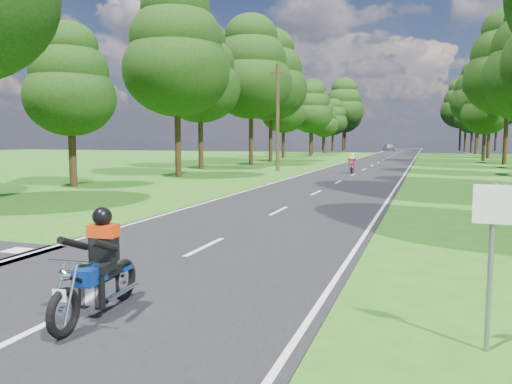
% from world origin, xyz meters
% --- Properties ---
extents(ground, '(160.00, 160.00, 0.00)m').
position_xyz_m(ground, '(0.00, 0.00, 0.00)').
color(ground, '#275C15').
rests_on(ground, ground).
extents(main_road, '(7.00, 140.00, 0.02)m').
position_xyz_m(main_road, '(0.00, 50.00, 0.01)').
color(main_road, black).
rests_on(main_road, ground).
extents(road_markings, '(7.40, 140.00, 0.01)m').
position_xyz_m(road_markings, '(-0.14, 48.13, 0.02)').
color(road_markings, silver).
rests_on(road_markings, main_road).
extents(treeline, '(40.00, 115.35, 14.78)m').
position_xyz_m(treeline, '(1.43, 60.06, 8.25)').
color(treeline, black).
rests_on(treeline, ground).
extents(telegraph_pole, '(1.20, 0.26, 8.00)m').
position_xyz_m(telegraph_pole, '(-6.00, 28.00, 4.07)').
color(telegraph_pole, '#382616').
rests_on(telegraph_pole, ground).
extents(road_sign, '(0.45, 0.07, 2.00)m').
position_xyz_m(road_sign, '(5.50, -2.01, 1.34)').
color(road_sign, slate).
rests_on(road_sign, ground).
extents(rider_near_blue, '(0.77, 1.87, 1.52)m').
position_xyz_m(rider_near_blue, '(0.47, -2.58, 0.78)').
color(rider_near_blue, navy).
rests_on(rider_near_blue, main_road).
extents(rider_far_red, '(0.78, 1.78, 1.43)m').
position_xyz_m(rider_far_red, '(-0.31, 27.41, 0.74)').
color(rider_far_red, '#AD100D').
rests_on(rider_far_red, main_road).
extents(distant_car, '(2.88, 4.33, 1.37)m').
position_xyz_m(distant_car, '(-2.34, 90.94, 0.71)').
color(distant_car, '#B4B7BC').
rests_on(distant_car, main_road).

